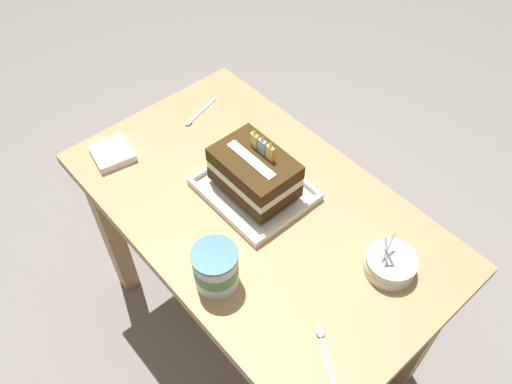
{
  "coord_description": "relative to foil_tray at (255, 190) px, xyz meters",
  "views": [
    {
      "loc": [
        0.65,
        -0.57,
        1.82
      ],
      "look_at": [
        -0.02,
        0.01,
        0.76
      ],
      "focal_mm": 36.28,
      "sensor_mm": 36.0,
      "label": 1
    }
  ],
  "objects": [
    {
      "name": "dining_table",
      "position": [
        0.04,
        -0.03,
        -0.13
      ],
      "size": [
        1.07,
        0.64,
        0.73
      ],
      "color": "tan",
      "rests_on": "ground_plane"
    },
    {
      "name": "napkin_pile",
      "position": [
        -0.38,
        -0.22,
        0.0
      ],
      "size": [
        0.13,
        0.13,
        0.02
      ],
      "color": "white",
      "rests_on": "dining_table"
    },
    {
      "name": "foil_tray",
      "position": [
        0.0,
        0.0,
        0.0
      ],
      "size": [
        0.29,
        0.25,
        0.02
      ],
      "color": "silver",
      "rests_on": "dining_table"
    },
    {
      "name": "bowl_stack",
      "position": [
        0.4,
        0.08,
        0.02
      ],
      "size": [
        0.13,
        0.13,
        0.1
      ],
      "color": "silver",
      "rests_on": "dining_table"
    },
    {
      "name": "ice_cream_tub",
      "position": [
        0.15,
        -0.25,
        0.05
      ],
      "size": [
        0.11,
        0.11,
        0.12
      ],
      "color": "white",
      "rests_on": "dining_table"
    },
    {
      "name": "serving_spoon_by_bowls",
      "position": [
        0.43,
        -0.17,
        -0.0
      ],
      "size": [
        0.12,
        0.08,
        0.01
      ],
      "color": "silver",
      "rests_on": "dining_table"
    },
    {
      "name": "serving_spoon_near_tray",
      "position": [
        -0.35,
        0.06,
        -0.0
      ],
      "size": [
        0.06,
        0.15,
        0.01
      ],
      "color": "silver",
      "rests_on": "dining_table"
    },
    {
      "name": "ground_plane",
      "position": [
        0.04,
        -0.03,
        -0.73
      ],
      "size": [
        8.0,
        8.0,
        0.0
      ],
      "primitive_type": "plane",
      "color": "gray"
    },
    {
      "name": "birthday_cake",
      "position": [
        0.0,
        0.0,
        0.07
      ],
      "size": [
        0.22,
        0.15,
        0.17
      ],
      "color": "#3E2A12",
      "rests_on": "foil_tray"
    }
  ]
}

